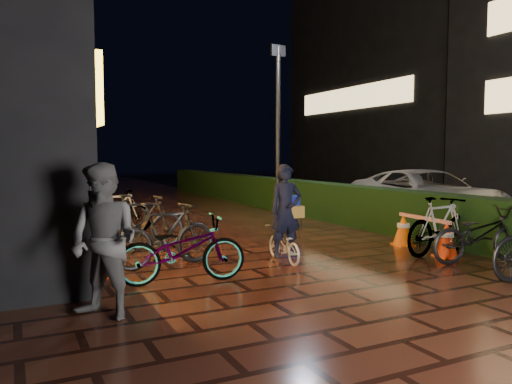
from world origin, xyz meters
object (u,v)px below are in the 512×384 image
cyclist (285,226)px  cart_assembly (289,204)px  bystander_person (104,241)px  van (426,196)px  traffic_barrier (424,234)px

cyclist → cart_assembly: (1.92, 3.19, -0.02)m
bystander_person → cyclist: size_ratio=1.05×
van → traffic_barrier: 4.14m
bystander_person → cart_assembly: bystander_person is taller
traffic_barrier → cart_assembly: 3.59m
van → cart_assembly: bearing=-179.8°
cyclist → traffic_barrier: size_ratio=1.02×
cart_assembly → cyclist: bearing=-121.1°
bystander_person → traffic_barrier: bearing=62.4°
van → traffic_barrier: (-2.93, -2.89, -0.37)m
cyclist → cart_assembly: bearing=58.9°
bystander_person → cyclist: (3.16, 1.58, -0.25)m
bystander_person → cart_assembly: (5.08, 4.77, -0.27)m
van → cart_assembly: (-3.81, 0.59, -0.11)m
bystander_person → traffic_barrier: 6.11m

